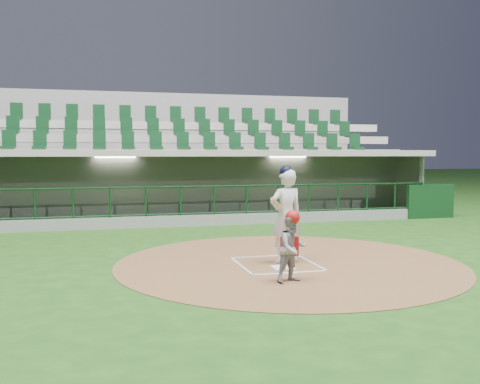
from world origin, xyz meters
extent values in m
plane|color=#1B4313|center=(0.00, 0.00, 0.00)|extent=(120.00, 120.00, 0.00)
cylinder|color=brown|center=(0.30, -0.20, 0.01)|extent=(7.20, 7.20, 0.01)
cube|color=silver|center=(0.00, -0.70, 0.02)|extent=(0.43, 0.43, 0.02)
cube|color=silver|center=(-0.75, -0.30, 0.02)|extent=(0.05, 1.80, 0.01)
cube|color=silver|center=(0.75, -0.30, 0.02)|extent=(0.05, 1.80, 0.01)
cube|color=white|center=(0.00, 0.55, 0.02)|extent=(1.55, 0.05, 0.01)
cube|color=white|center=(0.00, -1.15, 0.02)|extent=(1.55, 0.05, 0.01)
cube|color=gray|center=(0.00, 7.50, -0.55)|extent=(15.00, 3.00, 0.10)
cube|color=slate|center=(0.00, 9.10, 0.85)|extent=(15.00, 0.20, 2.70)
cube|color=#A5A292|center=(0.00, 8.98, 1.10)|extent=(13.50, 0.04, 0.90)
cube|color=slate|center=(7.50, 7.50, 0.85)|extent=(0.20, 3.00, 2.70)
cube|color=gray|center=(0.00, 7.25, 2.30)|extent=(15.40, 3.50, 0.20)
cube|color=slate|center=(0.00, 5.95, 0.15)|extent=(15.00, 0.15, 0.40)
cube|color=black|center=(0.00, 5.95, 1.73)|extent=(15.00, 0.01, 0.95)
cube|color=brown|center=(0.00, 8.55, -0.28)|extent=(12.75, 0.40, 0.45)
cube|color=white|center=(-3.00, 7.50, 2.17)|extent=(1.30, 0.35, 0.04)
cube|color=white|center=(3.00, 7.50, 2.17)|extent=(1.30, 0.35, 0.04)
cube|color=black|center=(7.80, 5.90, 0.60)|extent=(1.80, 0.18, 1.20)
imported|color=maroon|center=(-5.64, 8.50, 0.45)|extent=(1.40, 1.10, 1.90)
imported|color=#A31811|center=(-1.47, 8.36, 0.36)|extent=(1.02, 0.46, 1.72)
imported|color=#AA121A|center=(1.00, 8.46, 0.28)|extent=(0.87, 0.69, 1.56)
imported|color=maroon|center=(5.18, 8.46, 0.38)|extent=(1.69, 0.72, 1.77)
cube|color=slate|center=(0.00, 10.75, 1.15)|extent=(17.00, 6.50, 2.50)
cube|color=#AAA599|center=(0.00, 9.25, 2.30)|extent=(16.60, 0.95, 0.30)
cube|color=gray|center=(0.00, 10.20, 2.85)|extent=(16.60, 0.95, 0.30)
cube|color=#ABA79B|center=(0.00, 11.15, 3.40)|extent=(16.60, 0.95, 0.30)
cube|color=gray|center=(0.00, 14.10, 2.53)|extent=(17.00, 0.25, 5.05)
imported|color=silver|center=(0.23, -0.21, 0.99)|extent=(0.77, 0.57, 1.95)
sphere|color=black|center=(0.23, -0.21, 1.90)|extent=(0.28, 0.28, 0.28)
cylinder|color=tan|center=(-0.02, -0.46, 1.25)|extent=(0.58, 0.79, 0.39)
imported|color=#94949A|center=(-0.22, -1.82, 0.61)|extent=(0.70, 0.62, 1.20)
sphere|color=#B51713|center=(-0.22, -1.82, 1.16)|extent=(0.26, 0.26, 0.26)
cube|color=#A01112|center=(-0.22, -1.67, 0.62)|extent=(0.32, 0.10, 0.35)
camera|label=1|loc=(-3.47, -10.61, 2.28)|focal=40.00mm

